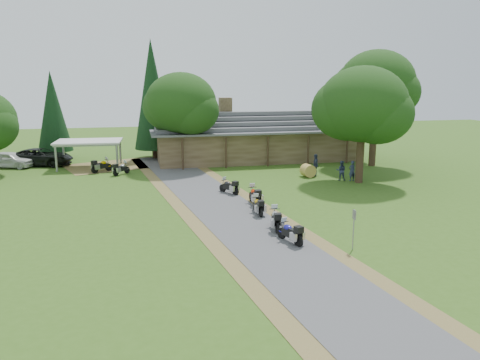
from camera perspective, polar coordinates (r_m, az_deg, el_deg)
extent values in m
plane|color=#375A19|center=(24.45, 2.34, -7.11)|extent=(120.00, 120.00, 0.00)
plane|color=#464548|center=(28.04, -0.75, -4.53)|extent=(51.95, 51.95, 0.00)
imported|color=silver|center=(48.29, -26.27, 2.48)|extent=(4.31, 6.19, 1.90)
imported|color=black|center=(48.24, -23.15, 3.07)|extent=(4.12, 6.81, 2.43)
imported|color=#2D3752|center=(38.70, 13.50, 1.30)|extent=(0.62, 0.50, 1.93)
imported|color=#2D3752|center=(38.72, 12.23, 1.33)|extent=(0.65, 0.57, 1.89)
imported|color=#2D3752|center=(40.17, 9.21, 2.06)|extent=(0.63, 0.73, 2.19)
cylinder|color=olive|center=(39.68, 8.28, 1.14)|extent=(1.21, 1.13, 1.06)
cone|color=black|center=(48.82, -10.62, 9.61)|extent=(3.92, 3.92, 12.02)
cone|color=black|center=(50.93, -21.82, 7.28)|extent=(3.39, 3.39, 8.88)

